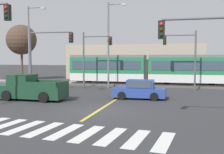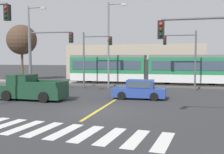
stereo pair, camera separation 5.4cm
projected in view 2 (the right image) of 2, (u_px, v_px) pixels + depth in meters
name	position (u px, v px, depth m)	size (l,w,h in m)	color
ground_plane	(96.00, 112.00, 17.12)	(200.00, 200.00, 0.00)	#333335
track_bed	(138.00, 85.00, 33.31)	(120.00, 4.00, 0.18)	#56514C
rail_near	(138.00, 84.00, 32.60)	(120.00, 0.08, 0.10)	#939399
rail_far	(139.00, 83.00, 34.00)	(120.00, 0.08, 0.10)	#939399
light_rail_tram	(189.00, 69.00, 31.75)	(28.00, 2.64, 3.43)	silver
crosswalk_stripe_1	(5.00, 125.00, 13.62)	(0.56, 2.80, 0.01)	silver
crosswalk_stripe_2	(23.00, 127.00, 13.24)	(0.56, 2.80, 0.01)	silver
crosswalk_stripe_3	(43.00, 129.00, 12.87)	(0.56, 2.80, 0.01)	silver
crosswalk_stripe_4	(64.00, 131.00, 12.49)	(0.56, 2.80, 0.01)	silver
crosswalk_stripe_5	(87.00, 134.00, 12.12)	(0.56, 2.80, 0.01)	silver
crosswalk_stripe_6	(111.00, 136.00, 11.74)	(0.56, 2.80, 0.01)	silver
crosswalk_stripe_7	(136.00, 139.00, 11.37)	(0.56, 2.80, 0.01)	silver
crosswalk_stripe_8	(163.00, 141.00, 10.99)	(0.56, 2.80, 0.01)	silver
lane_centre_line	(118.00, 98.00, 22.90)	(0.20, 17.53, 0.01)	gold
sedan_crossing	(139.00, 90.00, 22.41)	(4.23, 1.97, 1.52)	#284293
pickup_truck	(30.00, 89.00, 21.85)	(5.44, 2.32, 1.98)	#193D28
traffic_light_far_right	(184.00, 51.00, 27.84)	(3.25, 0.38, 5.94)	#515459
traffic_light_near_right	(207.00, 49.00, 13.38)	(3.75, 0.38, 5.57)	#515459
traffic_light_far_left	(93.00, 52.00, 30.23)	(3.25, 0.38, 6.05)	#515459
traffic_light_mid_left	(45.00, 50.00, 25.26)	(4.25, 0.38, 5.96)	#515459
street_lamp_west	(31.00, 41.00, 33.63)	(2.33, 0.28, 9.41)	slate
street_lamp_centre	(110.00, 40.00, 30.29)	(2.09, 0.28, 9.22)	slate
bare_tree_far_west	(22.00, 40.00, 40.69)	(4.34, 4.34, 8.06)	brown
building_backdrop_far	(135.00, 62.00, 43.78)	(20.68, 6.00, 5.27)	tan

